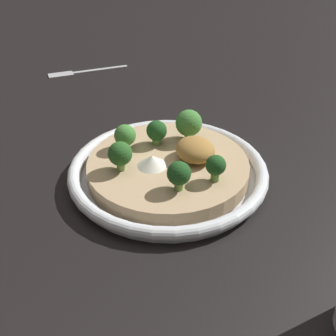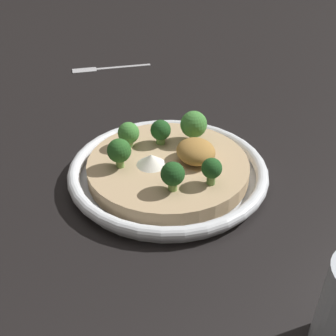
# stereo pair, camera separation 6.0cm
# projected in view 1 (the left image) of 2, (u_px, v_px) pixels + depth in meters

# --- Properties ---
(ground_plane) EXTENTS (6.00, 6.00, 0.00)m
(ground_plane) POSITION_uv_depth(u_px,v_px,m) (168.00, 178.00, 0.62)
(ground_plane) COLOR black
(risotto_bowl) EXTENTS (0.29, 0.29, 0.03)m
(risotto_bowl) POSITION_uv_depth(u_px,v_px,m) (168.00, 170.00, 0.61)
(risotto_bowl) COLOR silver
(risotto_bowl) RESTS_ON ground_plane
(cheese_sprinkle) EXTENTS (0.04, 0.04, 0.02)m
(cheese_sprinkle) POSITION_uv_depth(u_px,v_px,m) (152.00, 161.00, 0.59)
(cheese_sprinkle) COLOR white
(cheese_sprinkle) RESTS_ON risotto_bowl
(crispy_onion_garnish) EXTENTS (0.06, 0.05, 0.03)m
(crispy_onion_garnish) POSITION_uv_depth(u_px,v_px,m) (195.00, 150.00, 0.60)
(crispy_onion_garnish) COLOR #A37538
(crispy_onion_garnish) RESTS_ON risotto_bowl
(broccoli_front) EXTENTS (0.03, 0.03, 0.04)m
(broccoli_front) POSITION_uv_depth(u_px,v_px,m) (120.00, 154.00, 0.57)
(broccoli_front) COLOR #759E4C
(broccoli_front) RESTS_ON risotto_bowl
(broccoli_left) EXTENTS (0.03, 0.03, 0.04)m
(broccoli_left) POSITION_uv_depth(u_px,v_px,m) (125.00, 136.00, 0.62)
(broccoli_left) COLOR #84A856
(broccoli_left) RESTS_ON risotto_bowl
(broccoli_front_right) EXTENTS (0.03, 0.03, 0.04)m
(broccoli_front_right) POSITION_uv_depth(u_px,v_px,m) (179.00, 174.00, 0.54)
(broccoli_front_right) COLOR #759E4C
(broccoli_front_right) RESTS_ON risotto_bowl
(broccoli_right) EXTENTS (0.03, 0.03, 0.04)m
(broccoli_right) POSITION_uv_depth(u_px,v_px,m) (216.00, 166.00, 0.55)
(broccoli_right) COLOR #668E47
(broccoli_right) RESTS_ON risotto_bowl
(broccoli_back_left) EXTENTS (0.03, 0.03, 0.04)m
(broccoli_back_left) POSITION_uv_depth(u_px,v_px,m) (157.00, 131.00, 0.63)
(broccoli_back_left) COLOR #668E47
(broccoli_back_left) RESTS_ON risotto_bowl
(broccoli_back) EXTENTS (0.04, 0.04, 0.05)m
(broccoli_back) POSITION_uv_depth(u_px,v_px,m) (189.00, 123.00, 0.64)
(broccoli_back) COLOR #759E4C
(broccoli_back) RESTS_ON risotto_bowl
(fork_utensil) EXTENTS (0.04, 0.18, 0.00)m
(fork_utensil) POSITION_uv_depth(u_px,v_px,m) (80.00, 72.00, 0.97)
(fork_utensil) COLOR #B7B7BC
(fork_utensil) RESTS_ON ground_plane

